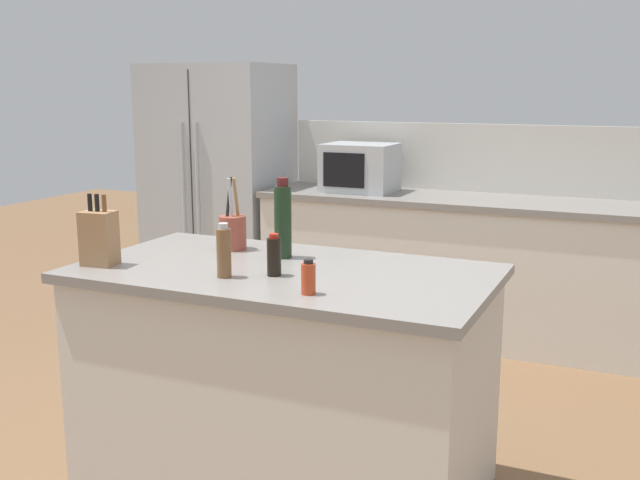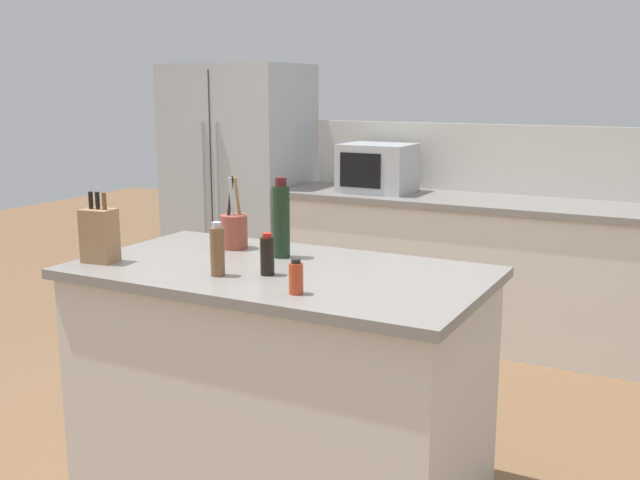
% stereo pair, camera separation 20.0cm
% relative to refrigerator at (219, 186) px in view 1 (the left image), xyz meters
% --- Properties ---
extents(back_counter_run, '(2.93, 0.66, 0.94)m').
position_rel_refrigerator_xyz_m(back_counter_run, '(2.00, -0.05, -0.43)').
color(back_counter_run, beige).
rests_on(back_counter_run, ground_plane).
extents(wall_backsplash, '(2.89, 0.03, 0.46)m').
position_rel_refrigerator_xyz_m(wall_backsplash, '(2.00, 0.27, 0.27)').
color(wall_backsplash, beige).
rests_on(wall_backsplash, back_counter_run).
extents(kitchen_island, '(1.65, 0.91, 0.94)m').
position_rel_refrigerator_xyz_m(kitchen_island, '(1.70, -2.25, -0.43)').
color(kitchen_island, beige).
rests_on(kitchen_island, ground_plane).
extents(refrigerator, '(0.98, 0.75, 1.81)m').
position_rel_refrigerator_xyz_m(refrigerator, '(0.00, 0.00, 0.00)').
color(refrigerator, '#ADB2B7').
rests_on(refrigerator, ground_plane).
extents(microwave, '(0.47, 0.39, 0.33)m').
position_rel_refrigerator_xyz_m(microwave, '(1.16, -0.05, 0.20)').
color(microwave, '#ADB2B7').
rests_on(microwave, back_counter_run).
extents(knife_block, '(0.14, 0.12, 0.29)m').
position_rel_refrigerator_xyz_m(knife_block, '(0.99, -2.50, 0.15)').
color(knife_block, '#936B47').
rests_on(knife_block, kitchen_island).
extents(utensil_crock, '(0.12, 0.12, 0.32)m').
position_rel_refrigerator_xyz_m(utensil_crock, '(1.33, -2.02, 0.12)').
color(utensil_crock, brown).
rests_on(utensil_crock, kitchen_island).
extents(soy_sauce_bottle, '(0.05, 0.05, 0.16)m').
position_rel_refrigerator_xyz_m(soy_sauce_bottle, '(1.71, -2.36, 0.11)').
color(soy_sauce_bottle, black).
rests_on(soy_sauce_bottle, kitchen_island).
extents(pepper_grinder, '(0.06, 0.06, 0.21)m').
position_rel_refrigerator_xyz_m(pepper_grinder, '(1.55, -2.46, 0.13)').
color(pepper_grinder, brown).
rests_on(pepper_grinder, kitchen_island).
extents(spice_jar_paprika, '(0.05, 0.05, 0.12)m').
position_rel_refrigerator_xyz_m(spice_jar_paprika, '(1.94, -2.55, 0.09)').
color(spice_jar_paprika, '#B73D1E').
rests_on(spice_jar_paprika, kitchen_island).
extents(wine_bottle, '(0.07, 0.07, 0.34)m').
position_rel_refrigerator_xyz_m(wine_bottle, '(1.60, -2.08, 0.20)').
color(wine_bottle, black).
rests_on(wine_bottle, kitchen_island).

